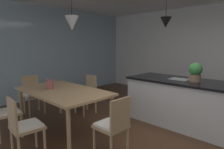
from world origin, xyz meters
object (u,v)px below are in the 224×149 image
dining_table (63,93)px  vase_on_dining_table (50,84)px  potted_plant_on_island (195,72)px  chair_far_left (87,93)px  chair_near_left (3,111)px  kitchen_island (181,102)px  chair_window_end (33,93)px  chair_near_right (23,125)px  chair_kitchen_end (113,124)px

dining_table → vase_on_dining_table: 0.31m
potted_plant_on_island → vase_on_dining_table: size_ratio=2.00×
potted_plant_on_island → chair_far_left: bearing=-157.3°
vase_on_dining_table → chair_near_left: bearing=-102.8°
dining_table → kitchen_island: (1.46, 1.77, -0.23)m
chair_near_left → chair_window_end: bearing=134.2°
chair_near_right → chair_near_left: size_ratio=1.00×
chair_kitchen_end → potted_plant_on_island: size_ratio=2.47×
vase_on_dining_table → potted_plant_on_island: bearing=44.3°
vase_on_dining_table → chair_near_right: bearing=-49.9°
chair_near_right → potted_plant_on_island: size_ratio=2.47×
chair_near_left → chair_far_left: bearing=89.8°
chair_window_end → potted_plant_on_island: (2.98, 1.77, 0.61)m
chair_window_end → vase_on_dining_table: 1.12m
kitchen_island → chair_near_left: bearing=-125.1°
chair_far_left → kitchen_island: size_ratio=0.42×
chair_kitchen_end → kitchen_island: bearing=84.5°
dining_table → chair_near_right: chair_near_right is taller
chair_far_left → potted_plant_on_island: potted_plant_on_island is taller
chair_near_right → kitchen_island: kitchen_island is taller
dining_table → chair_far_left: (-0.41, 0.89, -0.22)m
dining_table → chair_far_left: 1.00m
dining_table → chair_near_left: chair_near_left is taller
dining_table → chair_window_end: 1.30m
chair_near_right → dining_table: bearing=114.6°
kitchen_island → dining_table: bearing=-129.4°
chair_far_left → chair_near_right: bearing=-65.4°
chair_near_left → kitchen_island: bearing=54.9°
chair_near_left → kitchen_island: size_ratio=0.42×
chair_kitchen_end → chair_window_end: bearing=179.9°
dining_table → chair_near_left: bearing=-115.0°
chair_far_left → potted_plant_on_island: bearing=22.7°
dining_table → chair_near_left: (-0.41, -0.89, -0.22)m
vase_on_dining_table → chair_window_end: bearing=173.2°
chair_far_left → potted_plant_on_island: (2.11, 0.88, 0.61)m
chair_near_right → potted_plant_on_island: potted_plant_on_island is taller
chair_far_left → chair_near_right: size_ratio=1.00×
chair_near_left → vase_on_dining_table: bearing=77.2°
dining_table → vase_on_dining_table: size_ratio=10.40×
kitchen_island → chair_kitchen_end: bearing=-95.5°
chair_far_left → chair_near_left: same height
chair_near_right → kitchen_island: 2.86m
chair_near_right → vase_on_dining_table: size_ratio=4.95×
dining_table → potted_plant_on_island: bearing=46.2°
chair_near_right → chair_kitchen_end: 1.25m
chair_near_left → chair_near_right: bearing=0.0°
chair_far_left → vase_on_dining_table: 1.09m
chair_kitchen_end → kitchen_island: (0.17, 1.77, -0.01)m
dining_table → potted_plant_on_island: potted_plant_on_island is taller
chair_window_end → vase_on_dining_table: size_ratio=4.95×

